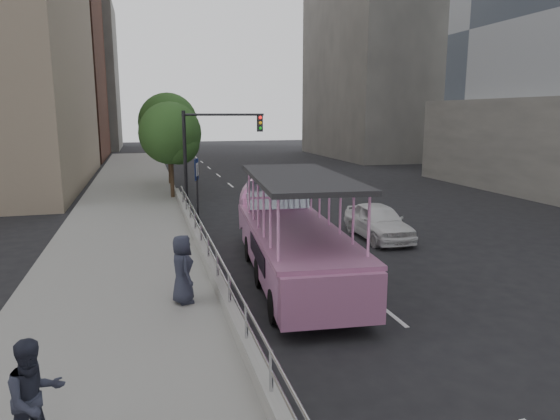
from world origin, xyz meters
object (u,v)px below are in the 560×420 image
object	(u,v)px
pedestrian_far	(182,269)
street_tree_far	(170,125)
traffic_signal	(208,145)
duck_boat	(289,235)
parking_sign	(197,183)
pedestrian_mid	(35,399)
street_tree_near	(172,136)
car	(378,221)

from	to	relation	value
pedestrian_far	street_tree_far	world-z (taller)	street_tree_far
street_tree_far	traffic_signal	bearing A→B (deg)	-81.57
duck_boat	traffic_signal	bearing A→B (deg)	96.03
pedestrian_far	parking_sign	size ratio (longest dim) A/B	0.59
pedestrian_mid	street_tree_near	size ratio (longest dim) A/B	0.31
traffic_signal	parking_sign	bearing A→B (deg)	-109.51
street_tree_near	street_tree_far	distance (m)	6.02
duck_boat	pedestrian_far	size ratio (longest dim) A/B	5.77
parking_sign	street_tree_near	world-z (taller)	street_tree_near
traffic_signal	street_tree_near	bearing A→B (deg)	114.98
pedestrian_far	street_tree_far	distance (m)	22.95
car	parking_sign	size ratio (longest dim) A/B	1.40
street_tree_far	parking_sign	bearing A→B (deg)	-87.54
parking_sign	car	bearing A→B (deg)	-35.82
pedestrian_mid	parking_sign	bearing A→B (deg)	40.30
parking_sign	street_tree_far	size ratio (longest dim) A/B	0.47
duck_boat	car	bearing A→B (deg)	35.01
car	traffic_signal	size ratio (longest dim) A/B	0.81
pedestrian_far	parking_sign	distance (m)	10.92
car	pedestrian_mid	size ratio (longest dim) A/B	2.41
pedestrian_far	street_tree_near	distance (m)	16.94
pedestrian_far	parking_sign	bearing A→B (deg)	-19.42
pedestrian_far	traffic_signal	xyz separation A→B (m)	(2.41, 13.29, 2.31)
traffic_signal	street_tree_near	world-z (taller)	street_tree_near
duck_boat	pedestrian_far	xyz separation A→B (m)	(-3.55, -2.50, -0.05)
car	traffic_signal	xyz separation A→B (m)	(-5.94, 7.43, 2.78)
car	pedestrian_far	bearing A→B (deg)	-142.94
pedestrian_far	street_tree_near	world-z (taller)	street_tree_near
duck_boat	pedestrian_mid	distance (m)	9.88
street_tree_near	street_tree_far	xyz separation A→B (m)	(0.20, 6.00, 0.49)
duck_boat	car	world-z (taller)	duck_boat
street_tree_near	street_tree_far	size ratio (longest dim) A/B	0.89
street_tree_near	traffic_signal	bearing A→B (deg)	-65.02
pedestrian_mid	street_tree_far	distance (m)	28.47
parking_sign	traffic_signal	bearing A→B (deg)	70.49
traffic_signal	street_tree_far	world-z (taller)	street_tree_far
traffic_signal	pedestrian_mid	bearing A→B (deg)	-104.55
car	pedestrian_far	xyz separation A→B (m)	(-8.35, -5.86, 0.46)
traffic_signal	street_tree_near	size ratio (longest dim) A/B	0.91
car	pedestrian_mid	distance (m)	15.57
parking_sign	traffic_signal	size ratio (longest dim) A/B	0.58
traffic_signal	pedestrian_far	bearing A→B (deg)	-100.28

